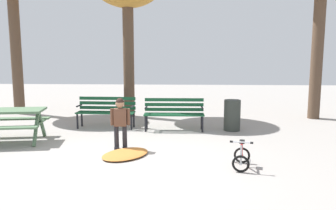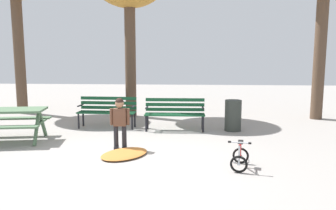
% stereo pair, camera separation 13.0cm
% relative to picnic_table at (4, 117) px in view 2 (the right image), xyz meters
% --- Properties ---
extents(ground, '(36.00, 36.00, 0.00)m').
position_rel_picnic_table_xyz_m(ground, '(2.91, -1.47, -0.59)').
color(ground, gray).
extents(picnic_table, '(2.00, 1.63, 0.79)m').
position_rel_picnic_table_xyz_m(picnic_table, '(0.00, 0.00, 0.00)').
color(picnic_table, '#4C6B4C').
rests_on(picnic_table, ground).
extents(park_bench_far_left, '(1.61, 0.50, 0.85)m').
position_rel_picnic_table_xyz_m(park_bench_far_left, '(1.98, 1.74, -0.08)').
color(park_bench_far_left, '#144728').
rests_on(park_bench_far_left, ground).
extents(park_bench_left, '(1.61, 0.49, 0.85)m').
position_rel_picnic_table_xyz_m(park_bench_left, '(3.88, 1.53, -0.08)').
color(park_bench_left, '#144728').
rests_on(park_bench_left, ground).
extents(child_standing, '(0.42, 0.19, 1.10)m').
position_rel_picnic_table_xyz_m(child_standing, '(2.80, -0.43, 0.06)').
color(child_standing, black).
rests_on(child_standing, ground).
extents(kids_bicycle, '(0.46, 0.61, 0.54)m').
position_rel_picnic_table_xyz_m(kids_bicycle, '(5.18, -1.52, -0.39)').
color(kids_bicycle, black).
rests_on(kids_bicycle, ground).
extents(leaf_pile, '(1.22, 1.31, 0.07)m').
position_rel_picnic_table_xyz_m(leaf_pile, '(2.99, -0.91, -0.56)').
color(leaf_pile, '#B26B2D').
rests_on(leaf_pile, ground).
extents(trash_bin, '(0.44, 0.44, 0.83)m').
position_rel_picnic_table_xyz_m(trash_bin, '(5.43, 1.55, -0.18)').
color(trash_bin, '#2D332D').
rests_on(trash_bin, ground).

